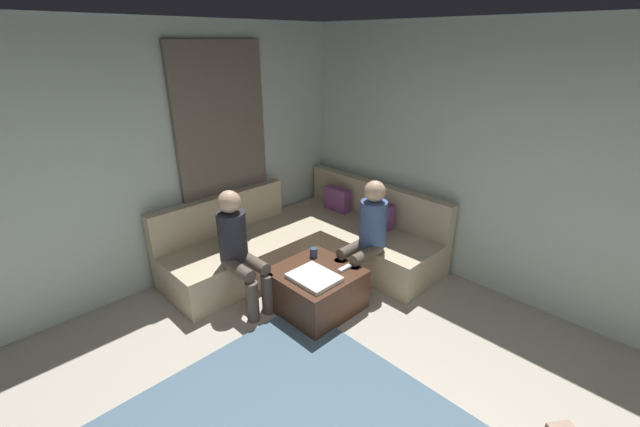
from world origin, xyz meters
name	(u,v)px	position (x,y,z in m)	size (l,w,h in m)	color
wall_back	(544,174)	(0.00, 2.94, 1.35)	(6.00, 0.12, 2.70)	silver
wall_left	(97,173)	(-2.94, 0.00, 1.35)	(0.12, 6.00, 2.70)	silver
curtain_panel	(224,159)	(-2.84, 1.30, 1.25)	(0.06, 1.10, 2.50)	#726659
sectional_couch	(308,241)	(-2.08, 1.88, 0.28)	(2.10, 2.55, 0.87)	#C6B593
ottoman	(316,289)	(-1.36, 1.31, 0.21)	(0.76, 0.76, 0.42)	#4C2D1E
folded_blanket	(314,277)	(-1.26, 1.19, 0.44)	(0.44, 0.36, 0.04)	white
coffee_mug	(314,252)	(-1.58, 1.49, 0.47)	(0.08, 0.08, 0.10)	#334C72
game_remote	(345,268)	(-1.18, 1.53, 0.43)	(0.05, 0.15, 0.02)	white
person_on_couch_back	(367,233)	(-1.25, 1.93, 0.66)	(0.30, 0.60, 1.20)	brown
person_on_couch_side	(239,246)	(-1.93, 0.82, 0.66)	(0.60, 0.30, 1.20)	brown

